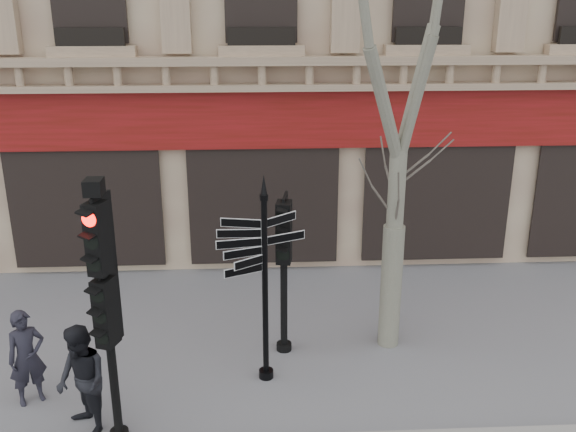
% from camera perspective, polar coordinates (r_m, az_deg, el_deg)
% --- Properties ---
extents(ground, '(80.00, 80.00, 0.00)m').
position_cam_1_polar(ground, '(10.94, -1.67, -15.22)').
color(ground, slate).
rests_on(ground, ground).
extents(fingerpost, '(1.82, 1.82, 3.58)m').
position_cam_1_polar(fingerpost, '(10.14, -2.10, -2.71)').
color(fingerpost, black).
rests_on(fingerpost, ground).
extents(traffic_signal_main, '(0.51, 0.44, 3.96)m').
position_cam_1_polar(traffic_signal_main, '(8.98, -16.05, -5.81)').
color(traffic_signal_main, black).
rests_on(traffic_signal_main, ground).
extents(traffic_signal_secondary, '(0.53, 0.42, 2.87)m').
position_cam_1_polar(traffic_signal_secondary, '(11.12, -0.38, -2.91)').
color(traffic_signal_secondary, black).
rests_on(traffic_signal_secondary, ground).
extents(pedestrian_a, '(0.69, 0.63, 1.59)m').
position_cam_1_polar(pedestrian_a, '(11.06, -22.20, -11.56)').
color(pedestrian_a, '#21202A').
rests_on(pedestrian_a, ground).
extents(pedestrian_b, '(1.03, 1.06, 1.73)m').
position_cam_1_polar(pedestrian_b, '(10.05, -17.86, -13.82)').
color(pedestrian_b, black).
rests_on(pedestrian_b, ground).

